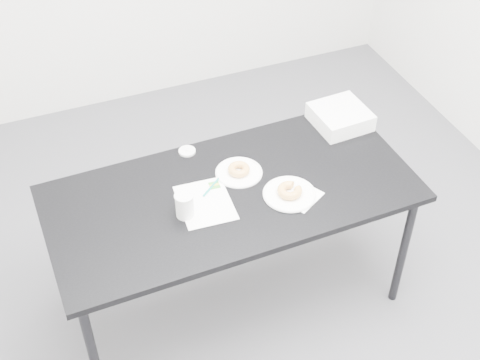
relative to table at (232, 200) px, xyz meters
name	(u,v)px	position (x,y,z in m)	size (l,w,h in m)	color
floor	(231,291)	(0.01, 0.04, -0.72)	(4.00, 4.00, 0.00)	#47474B
table	(232,200)	(0.00, 0.00, 0.00)	(1.72, 0.83, 0.78)	black
scorecard	(205,203)	(-0.14, -0.03, 0.06)	(0.23, 0.29, 0.00)	white
logo_patch	(214,185)	(-0.06, 0.06, 0.06)	(0.05, 0.05, 0.00)	#39922A
pen	(211,187)	(-0.08, 0.05, 0.07)	(0.01, 0.01, 0.14)	#0B7F75
napkin	(299,195)	(0.28, -0.14, 0.06)	(0.17, 0.17, 0.00)	white
plate_near	(289,194)	(0.23, -0.12, 0.07)	(0.24, 0.24, 0.01)	white
donut_near	(290,191)	(0.23, -0.12, 0.09)	(0.11, 0.11, 0.04)	#CB8440
plate_far	(239,172)	(0.08, 0.11, 0.06)	(0.22, 0.22, 0.01)	white
donut_far	(239,169)	(0.08, 0.11, 0.08)	(0.10, 0.10, 0.03)	#CB8440
coffee_cup	(185,205)	(-0.25, -0.07, 0.12)	(0.08, 0.08, 0.12)	white
cup_lid	(187,151)	(-0.10, 0.35, 0.06)	(0.08, 0.08, 0.01)	white
bakery_box	(340,117)	(0.70, 0.27, 0.10)	(0.26, 0.26, 0.09)	white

